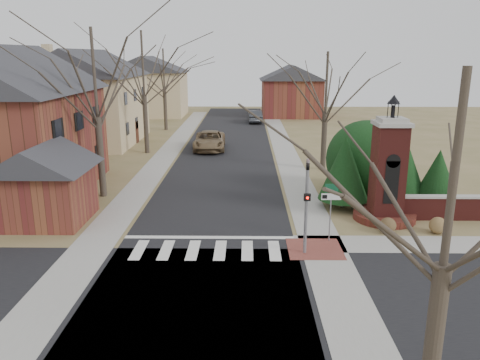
{
  "coord_description": "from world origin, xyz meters",
  "views": [
    {
      "loc": [
        1.74,
        -18.32,
        8.38
      ],
      "look_at": [
        1.41,
        6.0,
        1.84
      ],
      "focal_mm": 35.0,
      "sensor_mm": 36.0,
      "label": 1
    }
  ],
  "objects_px": {
    "distant_car": "(255,116)",
    "brick_gate_monument": "(387,179)",
    "traffic_signal_pole": "(307,196)",
    "sign_post": "(331,201)",
    "pickup_truck": "(210,141)"
  },
  "relations": [
    {
      "from": "pickup_truck",
      "to": "traffic_signal_pole",
      "type": "bearing_deg",
      "value": -77.29
    },
    {
      "from": "sign_post",
      "to": "distant_car",
      "type": "bearing_deg",
      "value": 94.06
    },
    {
      "from": "distant_car",
      "to": "traffic_signal_pole",
      "type": "bearing_deg",
      "value": 89.63
    },
    {
      "from": "brick_gate_monument",
      "to": "pickup_truck",
      "type": "height_order",
      "value": "brick_gate_monument"
    },
    {
      "from": "traffic_signal_pole",
      "to": "sign_post",
      "type": "xyz_separation_m",
      "value": [
        1.29,
        1.41,
        -0.64
      ]
    },
    {
      "from": "sign_post",
      "to": "pickup_truck",
      "type": "distance_m",
      "value": 22.75
    },
    {
      "from": "brick_gate_monument",
      "to": "pickup_truck",
      "type": "relative_size",
      "value": 1.09
    },
    {
      "from": "brick_gate_monument",
      "to": "sign_post",
      "type": "bearing_deg",
      "value": -138.58
    },
    {
      "from": "sign_post",
      "to": "traffic_signal_pole",
      "type": "bearing_deg",
      "value": -132.43
    },
    {
      "from": "sign_post",
      "to": "distant_car",
      "type": "relative_size",
      "value": 0.58
    },
    {
      "from": "sign_post",
      "to": "distant_car",
      "type": "xyz_separation_m",
      "value": [
        -2.78,
        39.14,
        -1.17
      ]
    },
    {
      "from": "traffic_signal_pole",
      "to": "sign_post",
      "type": "bearing_deg",
      "value": 47.57
    },
    {
      "from": "distant_car",
      "to": "brick_gate_monument",
      "type": "bearing_deg",
      "value": 97.24
    },
    {
      "from": "traffic_signal_pole",
      "to": "pickup_truck",
      "type": "relative_size",
      "value": 0.76
    },
    {
      "from": "traffic_signal_pole",
      "to": "distant_car",
      "type": "xyz_separation_m",
      "value": [
        -1.48,
        40.56,
        -1.8
      ]
    }
  ]
}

